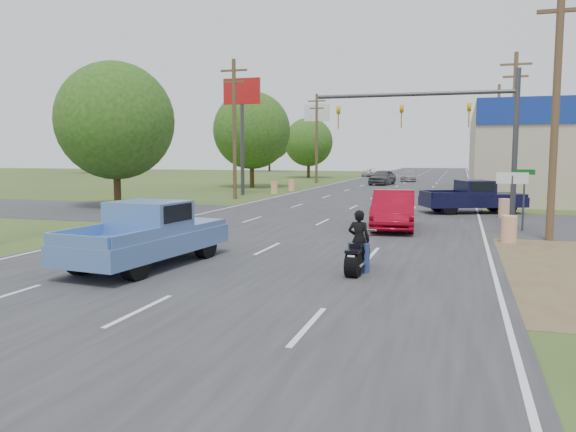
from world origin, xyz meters
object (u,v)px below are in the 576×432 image
(motorcycle, at_px, (358,255))
(distant_car_white, at_px, (371,173))
(distant_car_grey, at_px, (382,177))
(red_convertible, at_px, (394,210))
(rider, at_px, (359,243))
(blue_pickup, at_px, (150,233))
(distant_car_silver, at_px, (408,176))
(navy_pickup, at_px, (475,197))

(motorcycle, xyz_separation_m, distant_car_white, (-10.15, 67.78, 0.09))
(distant_car_grey, bearing_deg, distant_car_white, 111.53)
(red_convertible, xyz_separation_m, motorcycle, (0.15, -9.50, -0.34))
(red_convertible, distance_m, rider, 9.44)
(blue_pickup, xyz_separation_m, distant_car_silver, (2.52, 54.81, -0.28))
(rider, height_order, distant_car_silver, rider)
(blue_pickup, distance_m, distant_car_grey, 45.90)
(rider, bearing_deg, distant_car_silver, -83.34)
(motorcycle, xyz_separation_m, navy_pickup, (3.37, 17.62, 0.42))
(motorcycle, bearing_deg, red_convertible, 93.83)
(red_convertible, height_order, blue_pickup, blue_pickup)
(red_convertible, xyz_separation_m, distant_car_grey, (-5.28, 35.73, -0.01))
(navy_pickup, height_order, distant_car_white, navy_pickup)
(rider, height_order, blue_pickup, blue_pickup)
(red_convertible, relative_size, rider, 3.09)
(rider, bearing_deg, red_convertible, -86.15)
(motorcycle, height_order, blue_pickup, blue_pickup)
(rider, relative_size, distant_car_white, 0.39)
(rider, relative_size, distant_car_grey, 0.34)
(distant_car_white, bearing_deg, distant_car_grey, 107.38)
(rider, xyz_separation_m, blue_pickup, (-6.02, -0.72, 0.13))
(red_convertible, xyz_separation_m, distant_car_white, (-10.00, 58.28, -0.24))
(red_convertible, bearing_deg, blue_pickup, -124.84)
(navy_pickup, bearing_deg, red_convertible, -46.28)
(motorcycle, relative_size, distant_car_silver, 0.48)
(red_convertible, bearing_deg, navy_pickup, 61.79)
(navy_pickup, bearing_deg, distant_car_white, 172.19)
(distant_car_silver, bearing_deg, red_convertible, -89.79)
(distant_car_silver, bearing_deg, rider, -90.38)
(distant_car_grey, relative_size, distant_car_silver, 1.04)
(blue_pickup, distance_m, distant_car_silver, 54.87)
(motorcycle, relative_size, distant_car_white, 0.52)
(rider, height_order, distant_car_grey, distant_car_grey)
(rider, distance_m, distant_car_grey, 45.50)
(motorcycle, relative_size, rider, 1.35)
(distant_car_silver, relative_size, distant_car_white, 1.09)
(motorcycle, relative_size, navy_pickup, 0.38)
(navy_pickup, height_order, distant_car_silver, navy_pickup)
(motorcycle, distance_m, distant_car_grey, 45.56)
(rider, xyz_separation_m, navy_pickup, (3.37, 17.56, 0.10))
(red_convertible, bearing_deg, rider, -93.92)
(blue_pickup, xyz_separation_m, distant_car_grey, (0.59, 45.89, -0.13))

